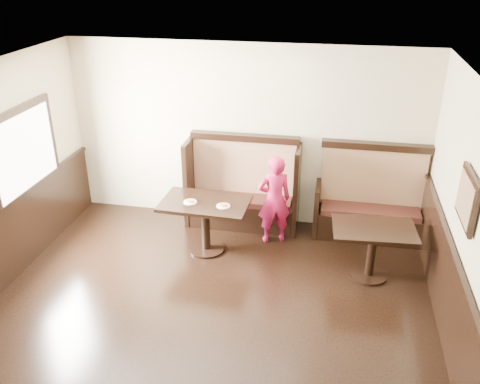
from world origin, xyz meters
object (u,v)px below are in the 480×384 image
(booth_main, at_px, (243,193))
(table_neighbor, at_px, (373,240))
(table_main, at_px, (205,213))
(child, at_px, (274,200))
(booth_neighbor, at_px, (370,207))

(booth_main, height_order, table_neighbor, booth_main)
(table_main, distance_m, child, 1.03)
(booth_neighbor, height_order, table_main, booth_neighbor)
(table_main, height_order, table_neighbor, table_main)
(booth_neighbor, relative_size, table_main, 1.32)
(booth_main, distance_m, table_main, 0.98)
(table_main, relative_size, table_neighbor, 1.13)
(booth_main, relative_size, booth_neighbor, 1.06)
(booth_main, xyz_separation_m, table_neighbor, (1.94, -1.12, 0.02))
(table_neighbor, distance_m, child, 1.55)
(booth_main, distance_m, child, 0.73)
(booth_neighbor, distance_m, table_neighbor, 1.12)
(table_neighbor, height_order, child, child)
(table_main, bearing_deg, booth_main, 69.68)
(booth_main, relative_size, child, 1.29)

